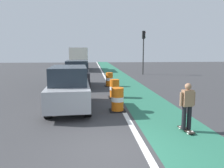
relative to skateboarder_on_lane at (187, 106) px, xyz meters
name	(u,v)px	position (x,y,z in m)	size (l,w,h in m)	color
ground_plane	(113,151)	(-2.66, -1.25, -0.91)	(100.00, 100.00, 0.00)	#38383A
bike_lane_strip	(127,85)	(-0.26, 10.75, -0.91)	(2.50, 80.00, 0.01)	#286B51
lane_divider_stripe	(109,85)	(-1.76, 10.75, -0.91)	(0.20, 80.00, 0.01)	silver
skateboarder_on_lane	(187,106)	(0.00, 0.00, 0.00)	(0.57, 0.82, 1.69)	black
parked_suv_nearest	(69,88)	(-4.29, 3.48, 0.12)	(2.10, 4.69, 2.04)	#9EA0A5
parked_suv_second	(77,73)	(-4.32, 10.33, 0.12)	(2.04, 4.66, 2.04)	black
traffic_barrel_front	(118,100)	(-2.04, 2.86, -0.38)	(0.73, 0.73, 1.09)	orange
traffic_barrel_mid	(115,89)	(-1.85, 5.90, -0.38)	(0.73, 0.73, 1.09)	orange
traffic_barrel_back	(109,80)	(-1.81, 10.18, -0.38)	(0.73, 0.73, 1.09)	orange
delivery_truck_down_block	(80,57)	(-4.87, 25.84, 0.94)	(2.42, 7.62, 3.23)	silver
traffic_light_corner	(143,45)	(2.95, 18.83, 2.59)	(0.41, 0.32, 5.10)	#2D2D2D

